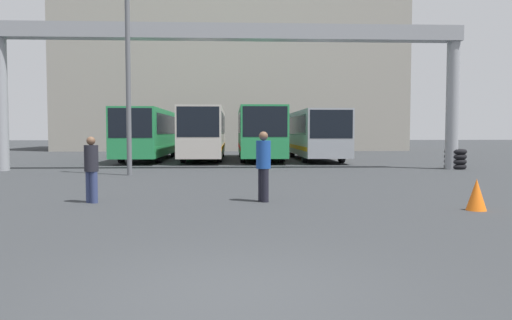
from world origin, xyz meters
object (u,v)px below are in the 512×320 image
(pedestrian_near_center, at_px, (91,168))
(lamp_post, at_px, (128,74))
(pedestrian_mid_left, at_px, (263,165))
(bus_slot_2, at_px, (259,131))
(bus_slot_3, at_px, (315,132))
(tire_stack, at_px, (455,159))
(bus_slot_0, at_px, (150,131))
(traffic_cone, at_px, (476,195))
(bus_slot_1, at_px, (205,131))

(pedestrian_near_center, xyz_separation_m, lamp_post, (-0.69, 8.03, 3.25))
(pedestrian_mid_left, bearing_deg, bus_slot_2, 154.86)
(bus_slot_2, relative_size, pedestrian_near_center, 6.74)
(bus_slot_3, height_order, tire_stack, bus_slot_3)
(bus_slot_0, bearing_deg, tire_stack, -29.04)
(bus_slot_0, relative_size, tire_stack, 11.92)
(bus_slot_2, xyz_separation_m, tire_stack, (9.02, -8.38, -1.38))
(pedestrian_near_center, bearing_deg, bus_slot_2, 105.87)
(pedestrian_near_center, distance_m, tire_stack, 17.93)
(bus_slot_3, bearing_deg, lamp_post, -131.25)
(traffic_cone, bearing_deg, bus_slot_2, 100.50)
(traffic_cone, bearing_deg, tire_stack, 67.45)
(bus_slot_1, distance_m, lamp_post, 12.01)
(pedestrian_mid_left, bearing_deg, lamp_post, -170.22)
(pedestrian_near_center, distance_m, traffic_cone, 9.30)
(pedestrian_near_center, xyz_separation_m, traffic_cone, (9.14, -1.64, -0.53))
(bus_slot_1, xyz_separation_m, pedestrian_mid_left, (2.59, -19.57, -0.90))
(traffic_cone, bearing_deg, pedestrian_near_center, 169.83)
(bus_slot_3, xyz_separation_m, traffic_cone, (0.34, -20.51, -1.40))
(bus_slot_0, distance_m, pedestrian_mid_left, 20.66)
(tire_stack, bearing_deg, traffic_cone, -112.55)
(bus_slot_0, height_order, bus_slot_3, bus_slot_0)
(lamp_post, bearing_deg, bus_slot_3, 48.75)
(bus_slot_1, height_order, pedestrian_mid_left, bus_slot_1)
(lamp_post, bearing_deg, bus_slot_2, 61.80)
(bus_slot_0, distance_m, bus_slot_2, 7.07)
(traffic_cone, bearing_deg, pedestrian_mid_left, 161.08)
(bus_slot_1, relative_size, bus_slot_3, 1.13)
(bus_slot_3, bearing_deg, traffic_cone, -89.06)
(pedestrian_near_center, bearing_deg, traffic_cone, 21.09)
(bus_slot_1, xyz_separation_m, tire_stack, (12.55, -8.77, -1.37))
(bus_slot_1, relative_size, pedestrian_mid_left, 6.70)
(bus_slot_0, distance_m, traffic_cone, 24.03)
(bus_slot_2, xyz_separation_m, lamp_post, (-5.98, -11.15, 2.28))
(pedestrian_near_center, relative_size, traffic_cone, 2.32)
(bus_slot_3, xyz_separation_m, tire_stack, (5.50, -8.07, -1.28))
(bus_slot_3, distance_m, pedestrian_near_center, 20.84)
(bus_slot_0, height_order, bus_slot_2, bus_slot_2)
(pedestrian_mid_left, bearing_deg, tire_stack, 114.96)
(pedestrian_near_center, relative_size, tire_stack, 1.61)
(tire_stack, height_order, lamp_post, lamp_post)
(bus_slot_1, bearing_deg, pedestrian_mid_left, -82.45)
(tire_stack, bearing_deg, bus_slot_1, 145.04)
(bus_slot_2, distance_m, traffic_cone, 21.23)
(bus_slot_0, height_order, bus_slot_1, bus_slot_1)
(bus_slot_1, relative_size, lamp_post, 1.60)
(bus_slot_3, xyz_separation_m, lamp_post, (-9.50, -10.83, 2.38))
(pedestrian_mid_left, bearing_deg, pedestrian_near_center, -112.37)
(bus_slot_0, distance_m, pedestrian_near_center, 19.82)
(bus_slot_3, relative_size, lamp_post, 1.41)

